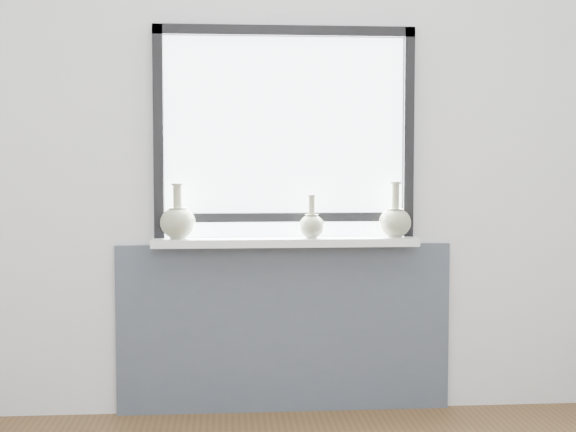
{
  "coord_description": "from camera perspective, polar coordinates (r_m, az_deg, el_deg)",
  "views": [
    {
      "loc": [
        -0.29,
        -2.25,
        1.27
      ],
      "look_at": [
        0.0,
        1.55,
        1.02
      ],
      "focal_mm": 50.0,
      "sensor_mm": 36.0,
      "label": 1
    }
  ],
  "objects": [
    {
      "name": "vase_a",
      "position": [
        3.96,
        -7.84,
        -0.34
      ],
      "size": [
        0.17,
        0.17,
        0.27
      ],
      "rotation": [
        0.0,
        0.0,
        -0.13
      ],
      "color": "#A0A686",
      "rests_on": "windowsill"
    },
    {
      "name": "window",
      "position": [
        4.04,
        -0.24,
        6.19
      ],
      "size": [
        1.3,
        0.06,
        1.05
      ],
      "color": "black",
      "rests_on": "windowsill"
    },
    {
      "name": "back_wall",
      "position": [
        4.07,
        -0.28,
        4.18
      ],
      "size": [
        3.6,
        0.02,
        2.6
      ],
      "primitive_type": "cube",
      "color": "silver",
      "rests_on": "ground"
    },
    {
      "name": "windowsill",
      "position": [
        3.99,
        -0.18,
        -1.85
      ],
      "size": [
        1.32,
        0.18,
        0.04
      ],
      "primitive_type": "cube",
      "color": "white",
      "rests_on": "apron_panel"
    },
    {
      "name": "vase_c",
      "position": [
        4.04,
        7.61,
        -0.32
      ],
      "size": [
        0.16,
        0.16,
        0.28
      ],
      "rotation": [
        0.0,
        0.0,
        -0.14
      ],
      "color": "#A0A686",
      "rests_on": "windowsill"
    },
    {
      "name": "apron_panel",
      "position": [
        4.13,
        -0.25,
        -7.99
      ],
      "size": [
        1.7,
        0.03,
        0.86
      ],
      "primitive_type": "cube",
      "color": "#424B55",
      "rests_on": "ground"
    },
    {
      "name": "vase_b",
      "position": [
        3.97,
        1.69,
        -0.6
      ],
      "size": [
        0.13,
        0.13,
        0.22
      ],
      "rotation": [
        0.0,
        0.0,
        0.41
      ],
      "color": "#A0A686",
      "rests_on": "windowsill"
    }
  ]
}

